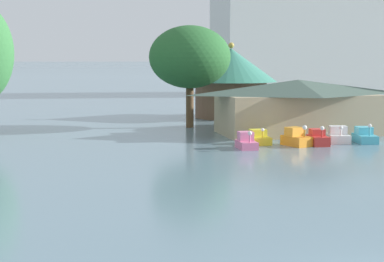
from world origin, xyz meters
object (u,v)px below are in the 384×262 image
(pedal_boat_cyan, at_px, (365,136))
(shoreline_tree_mid, at_px, (190,57))
(pedal_boat_red, at_px, (318,139))
(green_roof_pavilion, at_px, (231,79))
(pedal_boat_white, at_px, (338,136))
(background_building_block, at_px, (298,31))
(pedal_boat_pink, at_px, (246,142))
(pedal_boat_orange, at_px, (296,138))
(boathouse, at_px, (298,106))
(pedal_boat_yellow, at_px, (259,138))

(pedal_boat_cyan, relative_size, shoreline_tree_mid, 0.28)
(pedal_boat_red, distance_m, green_roof_pavilion, 24.07)
(pedal_boat_white, bearing_deg, background_building_block, 174.08)
(background_building_block, bearing_deg, green_roof_pavilion, -121.73)
(shoreline_tree_mid, bearing_deg, pedal_boat_cyan, -49.70)
(pedal_boat_pink, xyz_separation_m, background_building_block, (31.95, 66.41, 11.78))
(pedal_boat_pink, bearing_deg, pedal_boat_orange, 99.62)
(pedal_boat_red, relative_size, background_building_block, 0.08)
(pedal_boat_pink, bearing_deg, pedal_boat_red, 96.68)
(pedal_boat_orange, bearing_deg, boathouse, 138.90)
(background_building_block, bearing_deg, pedal_boat_red, -111.24)
(pedal_boat_white, xyz_separation_m, green_roof_pavilion, (-2.79, 22.70, 4.08))
(pedal_boat_pink, xyz_separation_m, pedal_boat_red, (6.34, 0.51, 0.02))
(pedal_boat_pink, height_order, boathouse, boathouse)
(boathouse, bearing_deg, pedal_boat_pink, -134.27)
(pedal_boat_cyan, distance_m, shoreline_tree_mid, 19.75)
(background_building_block, bearing_deg, boathouse, -112.60)
(pedal_boat_orange, xyz_separation_m, pedal_boat_white, (4.21, 0.93, -0.05))
(pedal_boat_pink, xyz_separation_m, green_roof_pavilion, (5.87, 24.22, 4.11))
(pedal_boat_yellow, bearing_deg, shoreline_tree_mid, -166.87)
(pedal_boat_yellow, bearing_deg, background_building_block, 154.98)
(pedal_boat_yellow, height_order, shoreline_tree_mid, shoreline_tree_mid)
(pedal_boat_yellow, relative_size, boathouse, 0.15)
(shoreline_tree_mid, bearing_deg, pedal_boat_yellow, -77.01)
(pedal_boat_pink, height_order, pedal_boat_white, pedal_boat_white)
(pedal_boat_red, distance_m, shoreline_tree_mid, 17.76)
(green_roof_pavilion, bearing_deg, pedal_boat_pink, -103.63)
(pedal_boat_pink, xyz_separation_m, pedal_boat_orange, (4.45, 0.59, 0.08))
(pedal_boat_white, bearing_deg, pedal_boat_red, -52.67)
(pedal_boat_yellow, relative_size, pedal_boat_orange, 0.84)
(pedal_boat_yellow, relative_size, shoreline_tree_mid, 0.22)
(pedal_boat_red, height_order, pedal_boat_cyan, pedal_boat_cyan)
(green_roof_pavilion, height_order, shoreline_tree_mid, shoreline_tree_mid)
(pedal_boat_pink, height_order, pedal_boat_cyan, pedal_boat_cyan)
(boathouse, xyz_separation_m, shoreline_tree_mid, (-8.73, 7.43, 4.52))
(pedal_boat_pink, relative_size, shoreline_tree_mid, 0.23)
(pedal_boat_pink, height_order, pedal_boat_red, pedal_boat_red)
(pedal_boat_orange, xyz_separation_m, pedal_boat_red, (1.89, -0.08, -0.06))
(pedal_boat_red, distance_m, pedal_boat_white, 2.53)
(pedal_boat_yellow, xyz_separation_m, pedal_boat_cyan, (9.03, -1.22, 0.05))
(pedal_boat_cyan, bearing_deg, pedal_boat_pink, -74.96)
(pedal_boat_orange, bearing_deg, pedal_boat_red, 69.78)
(pedal_boat_orange, xyz_separation_m, background_building_block, (27.50, 65.82, 11.70))
(pedal_boat_yellow, bearing_deg, boathouse, 134.11)
(pedal_boat_orange, distance_m, pedal_boat_cyan, 6.39)
(pedal_boat_orange, bearing_deg, pedal_boat_cyan, 75.67)
(pedal_boat_yellow, relative_size, pedal_boat_cyan, 0.79)
(pedal_boat_cyan, height_order, boathouse, boathouse)
(pedal_boat_cyan, height_order, shoreline_tree_mid, shoreline_tree_mid)
(pedal_boat_yellow, relative_size, green_roof_pavilion, 0.21)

